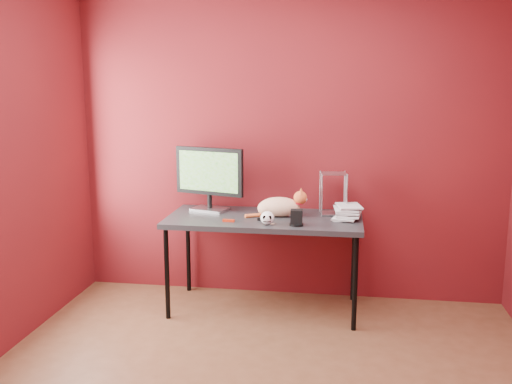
# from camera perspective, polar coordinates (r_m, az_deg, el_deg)

# --- Properties ---
(room) EXTENTS (3.52, 3.52, 2.61)m
(room) POSITION_cam_1_polar(r_m,az_deg,el_deg) (2.93, 0.11, 4.42)
(room) COLOR #522F1C
(room) RESTS_ON ground
(desk) EXTENTS (1.50, 0.70, 0.75)m
(desk) POSITION_cam_1_polar(r_m,az_deg,el_deg) (4.42, 0.84, -3.15)
(desk) COLOR black
(desk) RESTS_ON ground
(monitor) EXTENTS (0.58, 0.26, 0.51)m
(monitor) POSITION_cam_1_polar(r_m,az_deg,el_deg) (4.59, -4.69, 1.63)
(monitor) COLOR #ABABB0
(monitor) RESTS_ON desk
(cat) EXTENTS (0.47, 0.20, 0.22)m
(cat) POSITION_cam_1_polar(r_m,az_deg,el_deg) (4.42, 2.39, -1.46)
(cat) COLOR orange
(cat) RESTS_ON desk
(skull_mug) EXTENTS (0.10, 0.10, 0.10)m
(skull_mug) POSITION_cam_1_polar(r_m,az_deg,el_deg) (4.17, 1.14, -2.60)
(skull_mug) COLOR white
(skull_mug) RESTS_ON desk
(speaker) EXTENTS (0.10, 0.10, 0.12)m
(speaker) POSITION_cam_1_polar(r_m,az_deg,el_deg) (4.15, 4.07, -2.63)
(speaker) COLOR black
(speaker) RESTS_ON desk
(book_stack) EXTENTS (0.22, 0.27, 1.17)m
(book_stack) POSITION_cam_1_polar(r_m,az_deg,el_deg) (4.33, 8.20, 4.99)
(book_stack) COLOR beige
(book_stack) RESTS_ON desk
(wire_rack) EXTENTS (0.21, 0.18, 0.33)m
(wire_rack) POSITION_cam_1_polar(r_m,az_deg,el_deg) (4.52, 7.74, -0.13)
(wire_rack) COLOR #ABABB0
(wire_rack) RESTS_ON desk
(pocket_knife) EXTENTS (0.09, 0.03, 0.02)m
(pocket_knife) POSITION_cam_1_polar(r_m,az_deg,el_deg) (4.27, -2.75, -2.87)
(pocket_knife) COLOR #B2250D
(pocket_knife) RESTS_ON desk
(black_gadget) EXTENTS (0.05, 0.03, 0.02)m
(black_gadget) POSITION_cam_1_polar(r_m,az_deg,el_deg) (4.30, 0.48, -2.72)
(black_gadget) COLOR black
(black_gadget) RESTS_ON desk
(washer) EXTENTS (0.04, 0.04, 0.00)m
(washer) POSITION_cam_1_polar(r_m,az_deg,el_deg) (4.19, 1.61, -3.21)
(washer) COLOR #ABABB0
(washer) RESTS_ON desk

